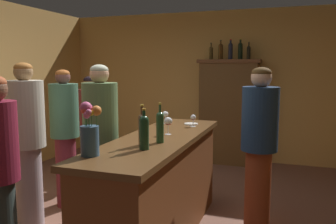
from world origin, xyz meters
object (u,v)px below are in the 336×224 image
wine_bottle_merlot (142,128)px  bartender (259,142)px  display_bottle_midleft (221,51)px  display_cabinet (228,110)px  wine_glass_rear (165,114)px  patron_tall (65,132)px  wine_glass_front (168,122)px  bar_counter (158,189)px  flower_arrangement (90,132)px  display_bottle_center (230,50)px  display_bottle_right (249,52)px  patron_near_entrance (91,125)px  patron_in_grey (101,141)px  wine_bottle_malbec (160,126)px  wine_glass_mid (193,118)px  cheese_plate (191,124)px  display_bottle_left (211,52)px  wine_bottle_riesling (144,131)px  display_bottle_midright (240,50)px  patron_in_navy (27,140)px

wine_bottle_merlot → bartender: size_ratio=0.21×
display_bottle_midleft → display_cabinet: bearing=0.0°
display_cabinet → wine_glass_rear: (-0.36, -2.23, 0.19)m
patron_tall → wine_glass_front: bearing=12.2°
display_cabinet → bar_counter: bearing=-93.0°
wine_bottle_merlot → flower_arrangement: bearing=-116.4°
flower_arrangement → display_bottle_center: 3.90m
bar_counter → patron_tall: (-1.36, 0.43, 0.39)m
bar_counter → display_cabinet: bearing=87.0°
display_bottle_right → wine_glass_front: bearing=-98.4°
patron_near_entrance → patron_in_grey: bearing=-24.5°
wine_bottle_malbec → wine_glass_mid: wine_bottle_malbec is taller
cheese_plate → bar_counter: bearing=-96.6°
wine_bottle_malbec → display_bottle_left: 3.31m
display_bottle_left → display_bottle_right: display_bottle_left is taller
wine_bottle_riesling → patron_tall: patron_tall is taller
wine_bottle_merlot → patron_tall: 1.59m
cheese_plate → bartender: size_ratio=0.09×
wine_bottle_malbec → wine_bottle_riesling: bearing=-96.1°
wine_glass_mid → wine_bottle_merlot: bearing=-98.9°
wine_bottle_riesling → patron_in_grey: 0.92m
bar_counter → bartender: (0.88, 0.58, 0.41)m
patron_in_grey → display_bottle_midleft: bearing=75.9°
patron_tall → display_bottle_left: bearing=88.6°
wine_bottle_malbec → cheese_plate: (-0.01, 1.04, -0.14)m
display_cabinet → flower_arrangement: 3.83m
bar_counter → display_bottle_midright: size_ratio=6.70×
display_cabinet → cheese_plate: (-0.06, -2.18, 0.09)m
patron_in_grey → wine_glass_mid: bearing=36.9°
patron_tall → patron_in_grey: patron_in_grey is taller
wine_bottle_malbec → display_bottle_midleft: 3.31m
patron_in_grey → bar_counter: bearing=-4.6°
display_cabinet → wine_glass_front: (-0.11, -2.84, 0.21)m
display_cabinet → patron_in_grey: size_ratio=1.06×
display_bottle_center → patron_in_grey: (-0.80, -2.96, -1.02)m
display_cabinet → patron_tall: (-1.51, -2.56, -0.03)m
display_bottle_right → flower_arrangement: bearing=-100.4°
bar_counter → bartender: 1.13m
display_cabinet → display_bottle_left: 1.04m
wine_bottle_malbec → cheese_plate: wine_bottle_malbec is taller
flower_arrangement → display_bottle_midleft: 3.88m
display_bottle_left → bartender: (1.05, -2.40, -1.01)m
display_bottle_left → display_bottle_center: 0.33m
wine_bottle_riesling → wine_glass_front: (-0.03, 0.65, -0.03)m
bar_counter → wine_bottle_riesling: bearing=-81.7°
patron_in_navy → display_bottle_right: bearing=53.2°
display_bottle_midleft → patron_in_navy: bearing=-112.5°
wine_glass_front → display_bottle_left: bearing=94.3°
display_bottle_center → display_cabinet: bearing=180.0°
wine_bottle_merlot → display_bottle_midright: 3.46m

